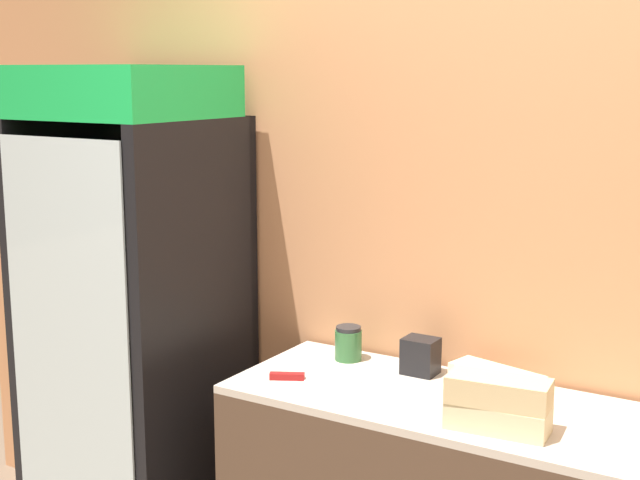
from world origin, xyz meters
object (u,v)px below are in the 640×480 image
at_px(beverage_cooler, 143,308).
at_px(condiment_jar, 348,343).
at_px(chefs_knife, 302,378).
at_px(sandwich_flat_right, 497,380).
at_px(sandwich_stack_middle, 499,391).
at_px(napkin_dispenser, 420,356).
at_px(sandwich_stack_bottom, 498,417).

xyz_separation_m(beverage_cooler, condiment_jar, (0.78, 0.17, -0.05)).
height_order(beverage_cooler, chefs_knife, beverage_cooler).
bearing_deg(sandwich_flat_right, beverage_cooler, -173.28).
bearing_deg(beverage_cooler, chefs_knife, -6.28).
height_order(chefs_knife, condiment_jar, condiment_jar).
bearing_deg(beverage_cooler, sandwich_stack_middle, -5.78).
xyz_separation_m(sandwich_stack_middle, napkin_dispenser, (-0.38, 0.32, -0.05)).
relative_size(sandwich_stack_middle, condiment_jar, 2.47).
distance_m(sandwich_stack_middle, condiment_jar, 0.73).
height_order(sandwich_flat_right, condiment_jar, condiment_jar).
bearing_deg(napkin_dispenser, chefs_knife, -139.45).
bearing_deg(napkin_dispenser, sandwich_stack_bottom, -39.56).
distance_m(beverage_cooler, condiment_jar, 0.80).
height_order(sandwich_stack_bottom, napkin_dispenser, napkin_dispenser).
xyz_separation_m(sandwich_stack_middle, condiment_jar, (-0.65, 0.32, -0.06)).
relative_size(beverage_cooler, sandwich_flat_right, 6.16).
xyz_separation_m(beverage_cooler, napkin_dispenser, (1.05, 0.17, -0.05)).
relative_size(chefs_knife, condiment_jar, 2.36).
relative_size(sandwich_stack_bottom, condiment_jar, 2.45).
distance_m(beverage_cooler, sandwich_flat_right, 1.33).
bearing_deg(chefs_knife, sandwich_stack_bottom, -5.23).
bearing_deg(sandwich_flat_right, chefs_knife, -157.07).
bearing_deg(chefs_knife, napkin_dispenser, 40.55).
distance_m(sandwich_stack_bottom, napkin_dispenser, 0.50).
relative_size(sandwich_stack_middle, chefs_knife, 1.05).
relative_size(sandwich_stack_bottom, sandwich_flat_right, 0.93).
distance_m(beverage_cooler, sandwich_stack_bottom, 1.44).
bearing_deg(sandwich_stack_bottom, napkin_dispenser, 140.44).
bearing_deg(napkin_dispenser, condiment_jar, 179.65).
relative_size(condiment_jar, napkin_dispenser, 0.98).
distance_m(beverage_cooler, chefs_knife, 0.77).
distance_m(sandwich_stack_middle, chefs_knife, 0.69).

